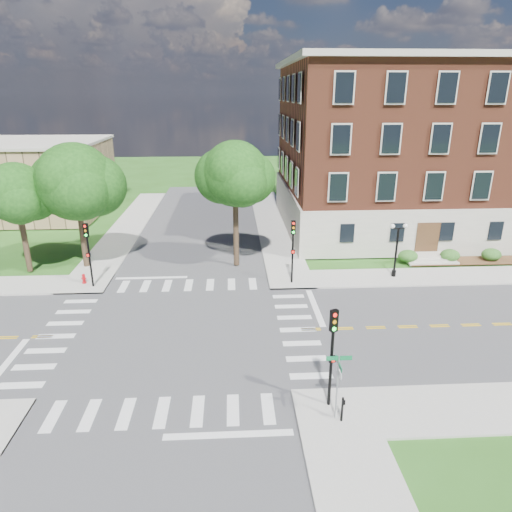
{
  "coord_description": "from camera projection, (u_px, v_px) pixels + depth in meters",
  "views": [
    {
      "loc": [
        3.3,
        -24.34,
        13.6
      ],
      "look_at": [
        4.9,
        4.52,
        3.2
      ],
      "focal_mm": 32.0,
      "sensor_mm": 36.0,
      "label": 1
    }
  ],
  "objects": [
    {
      "name": "traffic_signal_nw",
      "position": [
        88.0,
        247.0,
        32.58
      ],
      "size": [
        0.37,
        0.43,
        4.8
      ],
      "color": "black",
      "rests_on": "ground"
    },
    {
      "name": "main_building",
      "position": [
        434.0,
        147.0,
        46.39
      ],
      "size": [
        30.6,
        22.4,
        16.5
      ],
      "color": "#A8A495",
      "rests_on": "ground"
    },
    {
      "name": "street_sign_pole",
      "position": [
        338.0,
        375.0,
        19.33
      ],
      "size": [
        1.1,
        1.1,
        3.1
      ],
      "color": "gray",
      "rests_on": "ground"
    },
    {
      "name": "tree_d",
      "position": [
        235.0,
        174.0,
        35.31
      ],
      "size": [
        5.13,
        5.13,
        10.09
      ],
      "color": "black",
      "rests_on": "ground"
    },
    {
      "name": "twin_lamp_west",
      "position": [
        397.0,
        247.0,
        34.65
      ],
      "size": [
        1.36,
        0.36,
        4.23
      ],
      "color": "black",
      "rests_on": "ground"
    },
    {
      "name": "sidewalk_nw",
      "position": [
        24.0,
        252.0,
        40.92
      ],
      "size": [
        34.0,
        34.0,
        0.12
      ],
      "color": "#9E9B93",
      "rests_on": "ground"
    },
    {
      "name": "ground",
      "position": [
        179.0,
        333.0,
        27.3
      ],
      "size": [
        160.0,
        160.0,
        0.0
      ],
      "primitive_type": "plane",
      "color": "#275117",
      "rests_on": "ground"
    },
    {
      "name": "road_ns",
      "position": [
        179.0,
        333.0,
        27.3
      ],
      "size": [
        12.0,
        90.0,
        0.01
      ],
      "primitive_type": "cube",
      "color": "#3D3D3F",
      "rests_on": "ground"
    },
    {
      "name": "tree_b",
      "position": [
        16.0,
        193.0,
        34.37
      ],
      "size": [
        4.58,
        4.58,
        8.63
      ],
      "color": "black",
      "rests_on": "ground"
    },
    {
      "name": "sidewalk_ne",
      "position": [
        362.0,
        246.0,
        42.52
      ],
      "size": [
        34.0,
        34.0,
        0.12
      ],
      "color": "#9E9B93",
      "rests_on": "ground"
    },
    {
      "name": "traffic_signal_ne",
      "position": [
        293.0,
        244.0,
        33.27
      ],
      "size": [
        0.33,
        0.37,
        4.8
      ],
      "color": "black",
      "rests_on": "ground"
    },
    {
      "name": "traffic_signal_se",
      "position": [
        332.0,
        346.0,
        19.84
      ],
      "size": [
        0.38,
        0.46,
        4.8
      ],
      "color": "black",
      "rests_on": "ground"
    },
    {
      "name": "fire_hydrant",
      "position": [
        84.0,
        279.0,
        34.04
      ],
      "size": [
        0.35,
        0.35,
        0.75
      ],
      "color": "red",
      "rests_on": "ground"
    },
    {
      "name": "road_ew",
      "position": [
        179.0,
        333.0,
        27.3
      ],
      "size": [
        90.0,
        12.0,
        0.01
      ],
      "primitive_type": "cube",
      "color": "#3D3D3F",
      "rests_on": "ground"
    },
    {
      "name": "tree_c",
      "position": [
        75.0,
        182.0,
        35.23
      ],
      "size": [
        6.03,
        6.03,
        9.97
      ],
      "color": "black",
      "rests_on": "ground"
    },
    {
      "name": "stop_bar_east",
      "position": [
        315.0,
        307.0,
        30.57
      ],
      "size": [
        0.4,
        5.5,
        0.0
      ],
      "primitive_type": "cube",
      "color": "silver",
      "rests_on": "ground"
    },
    {
      "name": "secondary_building",
      "position": [
        13.0,
        178.0,
        52.89
      ],
      "size": [
        20.4,
        15.4,
        8.3
      ],
      "color": "#927450",
      "rests_on": "ground"
    },
    {
      "name": "push_button_post",
      "position": [
        342.0,
        408.0,
        19.6
      ],
      "size": [
        0.14,
        0.21,
        1.2
      ],
      "color": "black",
      "rests_on": "ground"
    },
    {
      "name": "crosswalk_east",
      "position": [
        298.0,
        330.0,
        27.67
      ],
      "size": [
        2.2,
        10.2,
        0.02
      ],
      "primitive_type": null,
      "color": "silver",
      "rests_on": "ground"
    },
    {
      "name": "shrub_row",
      "position": [
        510.0,
        262.0,
        38.85
      ],
      "size": [
        18.0,
        2.0,
        1.3
      ],
      "primitive_type": null,
      "color": "#1E4C19",
      "rests_on": "ground"
    }
  ]
}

